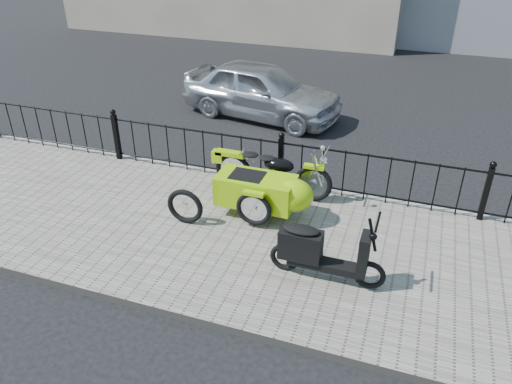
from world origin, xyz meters
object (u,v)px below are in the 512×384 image
(motorcycle_sidecar, at_px, (269,188))
(spare_tire, at_px, (185,206))
(sedan_car, at_px, (261,90))
(scooter, at_px, (319,252))

(motorcycle_sidecar, xyz_separation_m, spare_tire, (-1.18, -0.78, -0.16))
(motorcycle_sidecar, relative_size, spare_tire, 3.64)
(motorcycle_sidecar, height_order, sedan_car, sedan_car)
(scooter, distance_m, spare_tire, 2.46)
(spare_tire, bearing_deg, motorcycle_sidecar, 33.27)
(scooter, bearing_deg, sedan_car, 115.78)
(motorcycle_sidecar, distance_m, spare_tire, 1.42)
(spare_tire, distance_m, sedan_car, 5.30)
(motorcycle_sidecar, xyz_separation_m, scooter, (1.20, -1.42, -0.04))
(spare_tire, bearing_deg, sedan_car, 95.16)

